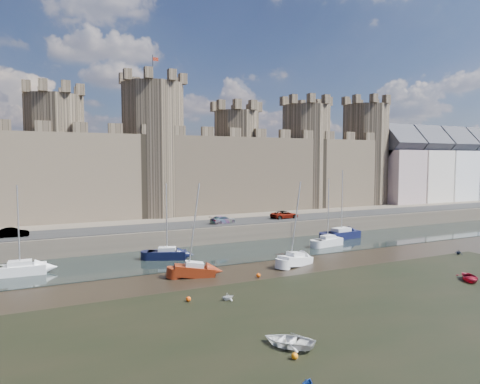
# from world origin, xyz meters

# --- Properties ---
(ground) EXTENTS (160.00, 160.00, 0.00)m
(ground) POSITION_xyz_m (0.00, 0.00, 0.00)
(ground) COLOR black
(ground) RESTS_ON ground
(seaweed_patch) EXTENTS (70.00, 34.00, 0.01)m
(seaweed_patch) POSITION_xyz_m (0.00, -6.00, 0.01)
(seaweed_patch) COLOR black
(seaweed_patch) RESTS_ON ground
(water_channel) EXTENTS (160.00, 12.00, 0.08)m
(water_channel) POSITION_xyz_m (0.00, 24.00, 0.04)
(water_channel) COLOR black
(water_channel) RESTS_ON ground
(quay) EXTENTS (160.00, 60.00, 2.50)m
(quay) POSITION_xyz_m (0.00, 60.00, 1.25)
(quay) COLOR #4C443A
(quay) RESTS_ON ground
(road) EXTENTS (160.00, 7.00, 0.10)m
(road) POSITION_xyz_m (0.00, 34.00, 2.55)
(road) COLOR black
(road) RESTS_ON quay
(castle) EXTENTS (108.50, 11.00, 29.00)m
(castle) POSITION_xyz_m (-0.64, 48.00, 11.67)
(castle) COLOR #42382B
(castle) RESTS_ON quay
(townhouses) EXTENTS (35.50, 9.05, 18.13)m
(townhouses) POSITION_xyz_m (71.50, 46.00, 10.59)
(townhouses) COLOR #C6A9A9
(townhouses) RESTS_ON quay
(car_1) EXTENTS (3.88, 1.56, 1.25)m
(car_1) POSITION_xyz_m (-19.87, 33.56, 3.13)
(car_1) COLOR gray
(car_1) RESTS_ON quay
(car_2) EXTENTS (4.56, 2.74, 1.24)m
(car_2) POSITION_xyz_m (8.76, 33.16, 3.12)
(car_2) COLOR gray
(car_2) RESTS_ON quay
(car_3) EXTENTS (4.90, 2.48, 1.33)m
(car_3) POSITION_xyz_m (20.23, 33.78, 3.16)
(car_3) COLOR gray
(car_3) RESTS_ON quay
(sailboat_0) EXTENTS (5.19, 2.23, 9.55)m
(sailboat_0) POSITION_xyz_m (-18.80, 23.51, 0.76)
(sailboat_0) COLOR white
(sailboat_0) RESTS_ON ground
(sailboat_1) EXTENTS (4.98, 3.43, 9.31)m
(sailboat_1) POSITION_xyz_m (-2.71, 23.90, 0.75)
(sailboat_1) COLOR black
(sailboat_1) RESTS_ON ground
(sailboat_2) EXTENTS (4.63, 2.32, 9.57)m
(sailboat_2) POSITION_xyz_m (20.19, 22.00, 0.78)
(sailboat_2) COLOR silver
(sailboat_2) RESTS_ON ground
(sailboat_3) EXTENTS (6.26, 2.92, 10.63)m
(sailboat_3) POSITION_xyz_m (25.57, 25.66, 0.81)
(sailboat_3) COLOR black
(sailboat_3) RESTS_ON ground
(sailboat_4) EXTENTS (4.50, 2.59, 9.90)m
(sailboat_4) POSITION_xyz_m (-2.29, 15.08, 0.73)
(sailboat_4) COLOR maroon
(sailboat_4) RESTS_ON ground
(sailboat_5) EXTENTS (4.86, 3.12, 9.78)m
(sailboat_5) POSITION_xyz_m (9.96, 14.65, 0.71)
(sailboat_5) COLOR silver
(sailboat_5) RESTS_ON ground
(dinghy_2) EXTENTS (3.98, 4.30, 0.73)m
(dinghy_2) POSITION_xyz_m (-2.42, -3.58, 0.36)
(dinghy_2) COLOR silver
(dinghy_2) RESTS_ON ground
(dinghy_3) EXTENTS (1.43, 1.29, 0.66)m
(dinghy_3) POSITION_xyz_m (-2.23, 6.61, 0.33)
(dinghy_3) COLOR silver
(dinghy_3) RESTS_ON ground
(dinghy_4) EXTENTS (3.59, 3.72, 0.63)m
(dinghy_4) POSITION_xyz_m (22.31, 1.50, 0.31)
(dinghy_4) COLOR maroon
(dinghy_4) RESTS_ON ground
(dinghy_7) EXTENTS (1.39, 1.29, 0.60)m
(dinghy_7) POSITION_xyz_m (32.25, 10.33, 0.30)
(dinghy_7) COLOR black
(dinghy_7) RESTS_ON ground
(buoy_1) EXTENTS (0.45, 0.45, 0.45)m
(buoy_1) POSITION_xyz_m (-5.43, 7.78, 0.22)
(buoy_1) COLOR #FF500B
(buoy_1) RESTS_ON ground
(buoy_3) EXTENTS (0.47, 0.47, 0.47)m
(buoy_3) POSITION_xyz_m (3.62, 11.91, 0.23)
(buoy_3) COLOR #F5530A
(buoy_3) RESTS_ON ground
(buoy_4) EXTENTS (0.42, 0.42, 0.42)m
(buoy_4) POSITION_xyz_m (-3.05, -5.30, 0.21)
(buoy_4) COLOR orange
(buoy_4) RESTS_ON ground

